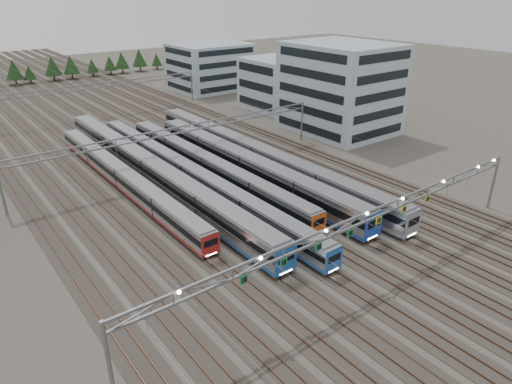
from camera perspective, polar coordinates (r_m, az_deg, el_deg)
ground at (r=52.84m, az=12.66°, el=-10.17°), size 400.00×400.00×0.00m
track_bed at (r=134.38m, az=-21.88°, el=10.70°), size 54.00×260.00×5.42m
train_a at (r=74.77m, az=-16.29°, el=1.75°), size 2.53×51.98×3.29m
train_b at (r=75.71m, az=-13.04°, el=2.70°), size 3.07×67.27×4.01m
train_c at (r=74.00m, az=-8.43°, el=2.29°), size 2.57×64.18×3.34m
train_d at (r=77.02m, az=-5.95°, el=3.35°), size 2.61×52.63×3.39m
train_e at (r=75.42m, az=-1.10°, el=3.31°), size 3.14×52.86×4.10m
train_f at (r=80.21m, az=0.24°, el=4.57°), size 3.03×63.90×3.95m
gantry_near at (r=49.14m, az=13.48°, el=-3.42°), size 56.36×0.61×8.08m
gantry_mid at (r=78.72m, az=-9.46°, el=7.04°), size 56.36×0.36×8.00m
gantry_far at (r=119.29m, az=-20.10°, el=11.83°), size 56.36×0.36×8.00m
depot_bldg_south at (r=102.04m, az=10.47°, el=12.66°), size 18.00×22.00×18.67m
depot_bldg_mid at (r=120.56m, az=2.65°, el=13.37°), size 14.00×16.00×12.75m
depot_bldg_north at (r=145.02m, az=-5.67°, el=15.32°), size 22.00×18.00×13.57m
treeline at (r=171.96m, az=-24.15°, el=13.96°), size 106.40×5.60×7.02m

